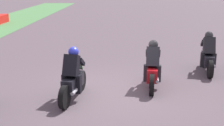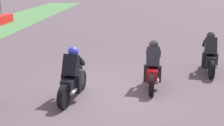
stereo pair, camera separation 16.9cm
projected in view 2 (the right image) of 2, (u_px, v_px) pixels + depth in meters
name	position (u px, v px, depth m)	size (l,w,h in m)	color
ground_plane	(110.00, 92.00, 9.28)	(120.00, 120.00, 0.00)	#51444A
rider_lane_a	(210.00, 56.00, 11.01)	(2.04, 0.57, 1.51)	black
rider_lane_b	(153.00, 69.00, 9.50)	(2.04, 0.56, 1.51)	black
rider_lane_c	(73.00, 78.00, 8.58)	(2.03, 0.61, 1.51)	black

